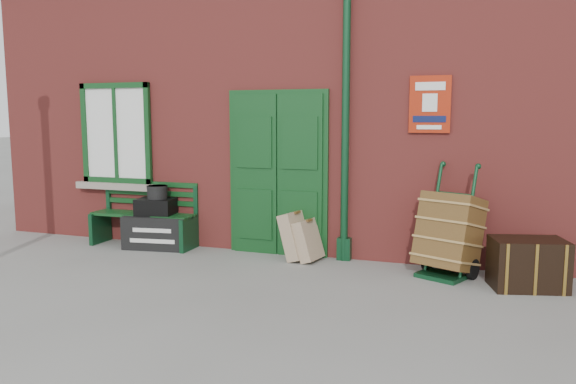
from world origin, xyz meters
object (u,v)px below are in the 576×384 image
at_px(bench, 146,213).
at_px(dark_trunk, 528,264).
at_px(houdini_trunk, 160,231).
at_px(porter_trolley, 449,234).

relative_size(bench, dark_trunk, 2.03).
xyz_separation_m(bench, dark_trunk, (5.21, -0.45, -0.21)).
distance_m(bench, houdini_trunk, 0.38).
distance_m(bench, dark_trunk, 5.23).
bearing_deg(bench, houdini_trunk, -16.20).
bearing_deg(porter_trolley, dark_trunk, 8.44).
distance_m(houdini_trunk, dark_trunk, 4.94).
height_order(porter_trolley, dark_trunk, porter_trolley).
relative_size(porter_trolley, dark_trunk, 1.71).
height_order(houdini_trunk, porter_trolley, porter_trolley).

